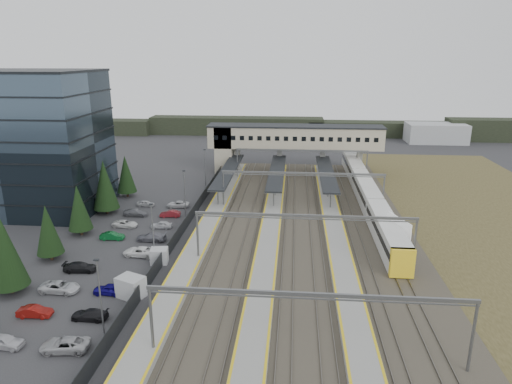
# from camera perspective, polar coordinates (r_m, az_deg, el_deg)

# --- Properties ---
(ground) EXTENTS (220.00, 220.00, 0.00)m
(ground) POSITION_cam_1_polar(r_m,az_deg,el_deg) (69.23, -4.20, -5.93)
(ground) COLOR #2B2B2D
(ground) RESTS_ON ground
(office_building) EXTENTS (24.30, 18.30, 24.30)m
(office_building) POSITION_cam_1_polar(r_m,az_deg,el_deg) (89.45, -26.62, 5.68)
(office_building) COLOR #334352
(office_building) RESTS_ON ground
(conifer_row) EXTENTS (4.42, 49.82, 9.50)m
(conifer_row) POSITION_cam_1_polar(r_m,az_deg,el_deg) (70.94, -22.65, -2.49)
(conifer_row) COLOR black
(conifer_row) RESTS_ON ground
(car_park) EXTENTS (10.72, 44.77, 1.29)m
(car_park) POSITION_cam_1_polar(r_m,az_deg,el_deg) (65.54, -17.00, -7.43)
(car_park) COLOR #B9B7BD
(car_park) RESTS_ON ground
(lampposts) EXTENTS (0.50, 53.25, 8.07)m
(lampposts) POSITION_cam_1_polar(r_m,az_deg,el_deg) (70.51, -10.55, -1.99)
(lampposts) COLOR slate
(lampposts) RESTS_ON ground
(fence) EXTENTS (0.08, 90.00, 2.00)m
(fence) POSITION_cam_1_polar(r_m,az_deg,el_deg) (74.66, -8.56, -3.54)
(fence) COLOR #26282B
(fence) RESTS_ON ground
(relay_cabin_near) EXTENTS (3.56, 3.15, 2.46)m
(relay_cabin_near) POSITION_cam_1_polar(r_m,az_deg,el_deg) (55.04, -15.37, -11.38)
(relay_cabin_near) COLOR #A4A6A9
(relay_cabin_near) RESTS_ON ground
(relay_cabin_far) EXTENTS (2.47, 2.15, 2.04)m
(relay_cabin_far) POSITION_cam_1_polar(r_m,az_deg,el_deg) (62.54, -12.01, -7.82)
(relay_cabin_far) COLOR #A4A6A9
(relay_cabin_far) RESTS_ON ground
(rail_corridor) EXTENTS (34.00, 90.00, 0.92)m
(rail_corridor) POSITION_cam_1_polar(r_m,az_deg,el_deg) (72.97, 3.70, -4.46)
(rail_corridor) COLOR #38322A
(rail_corridor) RESTS_ON ground
(canopies) EXTENTS (23.10, 30.00, 3.28)m
(canopies) POSITION_cam_1_polar(r_m,az_deg,el_deg) (92.93, 2.62, 2.57)
(canopies) COLOR black
(canopies) RESTS_ON ground
(footbridge) EXTENTS (40.40, 6.40, 11.20)m
(footbridge) POSITION_cam_1_polar(r_m,az_deg,el_deg) (106.73, 3.37, 6.60)
(footbridge) COLOR #B5A68D
(footbridge) RESTS_ON ground
(gantries) EXTENTS (28.40, 62.28, 7.17)m
(gantries) POSITION_cam_1_polar(r_m,az_deg,el_deg) (69.20, 5.95, -0.70)
(gantries) COLOR slate
(gantries) RESTS_ON ground
(train) EXTENTS (2.97, 62.15, 3.74)m
(train) POSITION_cam_1_polar(r_m,az_deg,el_deg) (87.45, 13.61, -0.02)
(train) COLOR silver
(train) RESTS_ON ground
(billboard) EXTENTS (2.16, 5.68, 5.08)m
(billboard) POSITION_cam_1_polar(r_m,az_deg,el_deg) (66.65, 17.38, -4.45)
(billboard) COLOR slate
(billboard) RESTS_ON ground
(treeline_far) EXTENTS (170.00, 19.00, 7.00)m
(treeline_far) POSITION_cam_1_polar(r_m,az_deg,el_deg) (157.68, 9.80, 7.84)
(treeline_far) COLOR black
(treeline_far) RESTS_ON ground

